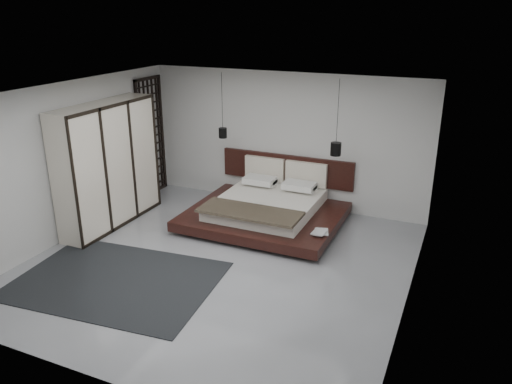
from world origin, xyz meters
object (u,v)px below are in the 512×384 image
at_px(wardrobe, 108,165).
at_px(rug, 117,280).
at_px(lattice_screen, 151,137).
at_px(bed, 267,208).
at_px(pendant_left, 223,133).
at_px(pendant_right, 336,149).

relative_size(wardrobe, rug, 0.79).
bearing_deg(wardrobe, lattice_screen, 98.00).
distance_m(bed, pendant_left, 1.82).
height_order(pendant_right, wardrobe, pendant_right).
xyz_separation_m(bed, rug, (-1.27, -3.05, -0.29)).
bearing_deg(lattice_screen, bed, -10.27).
bearing_deg(lattice_screen, pendant_left, -2.53).
bearing_deg(rug, lattice_screen, 115.97).
bearing_deg(wardrobe, bed, 24.23).
bearing_deg(pendant_right, lattice_screen, 178.90).
height_order(pendant_left, wardrobe, pendant_left).
xyz_separation_m(pendant_left, wardrobe, (-1.58, -1.71, -0.41)).
distance_m(lattice_screen, rug, 4.20).
relative_size(lattice_screen, bed, 0.90).
distance_m(bed, pendant_right, 1.76).
bearing_deg(pendant_right, wardrobe, -156.60).
relative_size(pendant_left, rug, 0.43).
distance_m(pendant_left, pendant_right, 2.37).
bearing_deg(rug, bed, 67.43).
height_order(bed, rug, bed).
height_order(pendant_left, pendant_right, same).
relative_size(pendant_left, wardrobe, 0.55).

